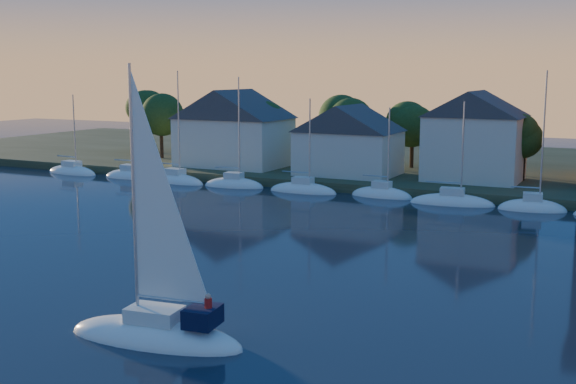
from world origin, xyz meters
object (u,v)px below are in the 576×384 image
Objects in this scene: clubhouse_west at (234,127)px; clubhouse_east at (475,135)px; hero_sailboat at (158,329)px; clubhouse_centre at (349,139)px.

clubhouse_west is 1.30× the size of clubhouse_east.
hero_sailboat is at bearing -93.67° from clubhouse_east.
clubhouse_east reaches higher than clubhouse_west.
clubhouse_east reaches higher than clubhouse_centre.
hero_sailboat reaches higher than clubhouse_west.
clubhouse_east is at bearing 1.91° from clubhouse_west.
clubhouse_centre is (16.00, -1.00, -0.80)m from clubhouse_west.
hero_sailboat reaches higher than clubhouse_centre.
clubhouse_centre is at bearing -171.87° from clubhouse_east.
clubhouse_east is (30.00, 1.00, 0.07)m from clubhouse_west.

